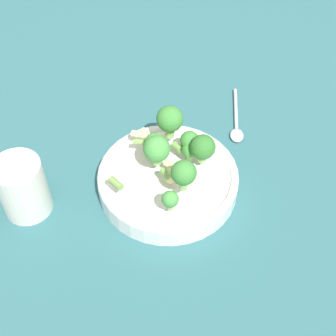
# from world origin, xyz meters

# --- Properties ---
(ground_plane) EXTENTS (3.00, 3.00, 0.00)m
(ground_plane) POSITION_xyz_m (0.00, 0.00, 0.00)
(ground_plane) COLOR #2D6066
(bowl) EXTENTS (0.24, 0.24, 0.04)m
(bowl) POSITION_xyz_m (0.00, 0.00, 0.02)
(bowl) COLOR white
(bowl) RESTS_ON ground_plane
(pasta_salad) EXTENTS (0.18, 0.18, 0.08)m
(pasta_salad) POSITION_xyz_m (-0.01, 0.02, 0.09)
(pasta_salad) COLOR #8CB766
(pasta_salad) RESTS_ON bowl
(cup) EXTENTS (0.08, 0.08, 0.11)m
(cup) POSITION_xyz_m (-0.11, -0.21, 0.05)
(cup) COLOR silver
(cup) RESTS_ON ground_plane
(spoon) EXTENTS (0.13, 0.12, 0.01)m
(spoon) POSITION_xyz_m (-0.04, 0.20, 0.01)
(spoon) COLOR silver
(spoon) RESTS_ON ground_plane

